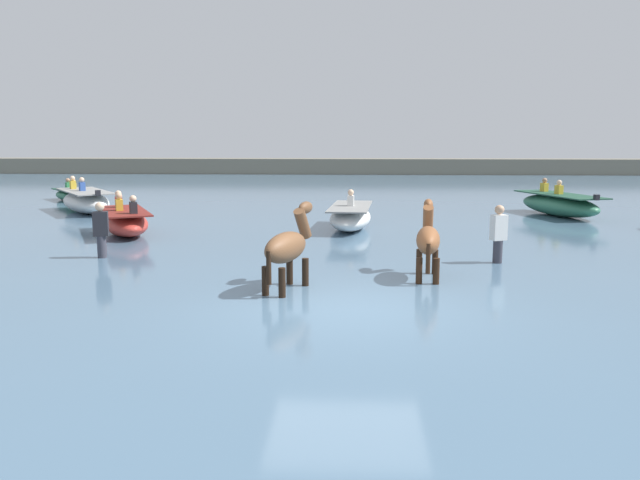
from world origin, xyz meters
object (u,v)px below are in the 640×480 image
(person_onlooker_left, at_px, (498,241))
(boat_near_port, at_px, (559,205))
(boat_distant_west, at_px, (350,217))
(boat_far_offshore, at_px, (86,201))
(horse_lead_bay, at_px, (288,249))
(person_onlooker_right, at_px, (101,236))
(boat_near_starboard, at_px, (125,222))
(horse_trailing_chestnut, at_px, (428,242))
(boat_mid_channel, at_px, (68,195))

(person_onlooker_left, bearing_deg, boat_near_port, 64.98)
(boat_distant_west, relative_size, person_onlooker_left, 2.12)
(boat_far_offshore, relative_size, person_onlooker_left, 2.36)
(horse_lead_bay, distance_m, person_onlooker_right, 5.24)
(boat_near_starboard, bearing_deg, boat_near_port, 20.44)
(horse_trailing_chestnut, bearing_deg, boat_far_offshore, 137.12)
(boat_far_offshore, height_order, person_onlooker_left, boat_far_offshore)
(boat_near_starboard, xyz_separation_m, boat_mid_channel, (-5.81, 9.26, -0.09))
(horse_trailing_chestnut, xyz_separation_m, person_onlooker_left, (1.67, 1.55, -0.21))
(boat_near_port, bearing_deg, person_onlooker_left, -115.02)
(boat_near_starboard, bearing_deg, boat_distant_west, 12.81)
(horse_lead_bay, height_order, person_onlooker_left, horse_lead_bay)
(boat_near_starboard, height_order, boat_far_offshore, boat_far_offshore)
(horse_trailing_chestnut, distance_m, boat_near_port, 11.53)
(horse_trailing_chestnut, height_order, boat_near_port, horse_trailing_chestnut)
(person_onlooker_left, bearing_deg, boat_near_starboard, 159.24)
(boat_near_port, distance_m, boat_far_offshore, 16.57)
(horse_lead_bay, bearing_deg, person_onlooker_left, 31.98)
(boat_near_port, bearing_deg, person_onlooker_right, -146.50)
(boat_near_starboard, height_order, person_onlooker_left, person_onlooker_left)
(boat_near_starboard, xyz_separation_m, boat_far_offshore, (-3.25, 5.06, 0.05))
(horse_lead_bay, distance_m, person_onlooker_left, 4.98)
(horse_lead_bay, relative_size, person_onlooker_right, 1.15)
(boat_near_starboard, bearing_deg, boat_far_offshore, 122.72)
(boat_distant_west, bearing_deg, person_onlooker_right, -138.89)
(horse_trailing_chestnut, distance_m, person_onlooker_right, 7.19)
(horse_lead_bay, height_order, boat_far_offshore, horse_lead_bay)
(horse_trailing_chestnut, xyz_separation_m, boat_distant_west, (-1.48, 6.50, -0.35))
(boat_near_port, bearing_deg, horse_lead_bay, -126.32)
(horse_lead_bay, relative_size, person_onlooker_left, 1.15)
(boat_mid_channel, relative_size, person_onlooker_left, 1.47)
(horse_trailing_chestnut, height_order, boat_near_starboard, horse_trailing_chestnut)
(horse_trailing_chestnut, bearing_deg, person_onlooker_left, 42.88)
(boat_far_offshore, bearing_deg, person_onlooker_right, -64.99)
(person_onlooker_right, bearing_deg, boat_mid_channel, 117.19)
(horse_lead_bay, bearing_deg, boat_near_starboard, 129.68)
(boat_near_port, bearing_deg, boat_near_starboard, -159.56)
(boat_mid_channel, relative_size, person_onlooker_right, 1.47)
(boat_distant_west, bearing_deg, boat_near_starboard, -167.19)
(boat_near_port, bearing_deg, boat_far_offshore, 179.66)
(horse_trailing_chestnut, height_order, person_onlooker_right, horse_trailing_chestnut)
(horse_lead_bay, height_order, boat_mid_channel, horse_lead_bay)
(person_onlooker_right, distance_m, person_onlooker_left, 8.65)
(boat_far_offshore, distance_m, person_onlooker_right, 9.33)
(boat_distant_west, bearing_deg, horse_trailing_chestnut, -77.15)
(horse_lead_bay, bearing_deg, boat_distant_west, 81.97)
(boat_distant_west, relative_size, person_onlooker_right, 2.12)
(boat_distant_west, height_order, boat_near_starboard, boat_distant_west)
(boat_distant_west, xyz_separation_m, boat_near_port, (7.12, 3.55, 0.04))
(boat_mid_channel, bearing_deg, boat_distant_west, -33.19)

